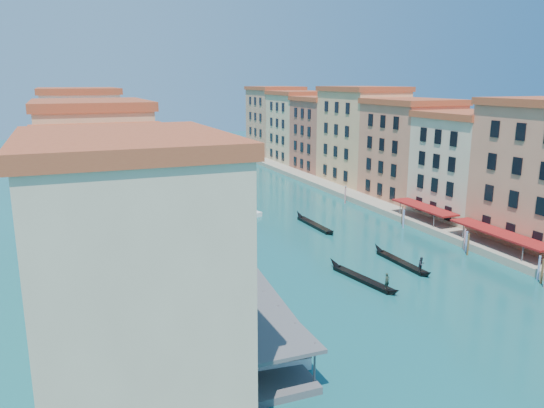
{
  "coord_description": "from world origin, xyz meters",
  "views": [
    {
      "loc": [
        -29.76,
        -26.41,
        22.25
      ],
      "look_at": [
        -2.74,
        40.47,
        5.36
      ],
      "focal_mm": 35.0,
      "sensor_mm": 36.0,
      "label": 1
    }
  ],
  "objects_px": {
    "vaporetto_stop": "(253,335)",
    "gondola_fore": "(362,278)",
    "vaporetto_near": "(254,308)",
    "vaporetto_far": "(221,204)",
    "gondola_right": "(402,261)"
  },
  "relations": [
    {
      "from": "vaporetto_stop",
      "to": "gondola_fore",
      "type": "distance_m",
      "value": 19.84
    },
    {
      "from": "vaporetto_near",
      "to": "vaporetto_far",
      "type": "bearing_deg",
      "value": 82.9
    },
    {
      "from": "vaporetto_near",
      "to": "vaporetto_far",
      "type": "relative_size",
      "value": 1.09
    },
    {
      "from": "vaporetto_stop",
      "to": "vaporetto_far",
      "type": "bearing_deg",
      "value": 76.39
    },
    {
      "from": "vaporetto_near",
      "to": "vaporetto_far",
      "type": "height_order",
      "value": "vaporetto_near"
    },
    {
      "from": "vaporetto_near",
      "to": "gondola_fore",
      "type": "bearing_deg",
      "value": 24.14
    },
    {
      "from": "vaporetto_stop",
      "to": "vaporetto_far",
      "type": "distance_m",
      "value": 49.87
    },
    {
      "from": "gondola_fore",
      "to": "gondola_right",
      "type": "height_order",
      "value": "gondola_fore"
    },
    {
      "from": "vaporetto_far",
      "to": "gondola_right",
      "type": "height_order",
      "value": "vaporetto_far"
    },
    {
      "from": "vaporetto_stop",
      "to": "gondola_fore",
      "type": "bearing_deg",
      "value": 31.08
    },
    {
      "from": "vaporetto_stop",
      "to": "vaporetto_near",
      "type": "relative_size",
      "value": 0.83
    },
    {
      "from": "vaporetto_far",
      "to": "gondola_right",
      "type": "relative_size",
      "value": 1.52
    },
    {
      "from": "vaporetto_stop",
      "to": "vaporetto_near",
      "type": "xyz_separation_m",
      "value": [
        2.0,
        5.2,
        -0.14
      ]
    },
    {
      "from": "vaporetto_stop",
      "to": "gondola_right",
      "type": "height_order",
      "value": "vaporetto_stop"
    },
    {
      "from": "vaporetto_far",
      "to": "gondola_fore",
      "type": "distance_m",
      "value": 38.61
    }
  ]
}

